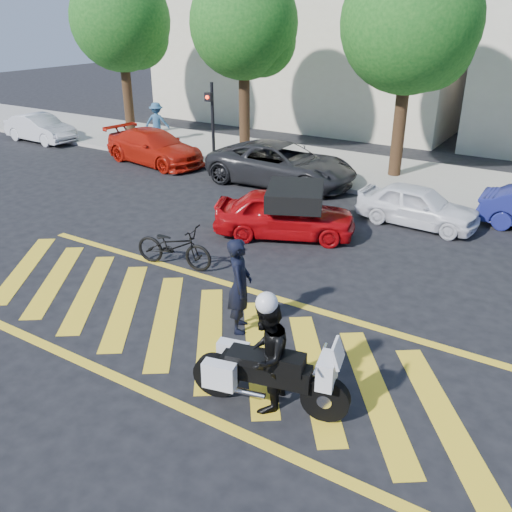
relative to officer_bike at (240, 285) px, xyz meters
The scene contains 18 objects.
ground 1.37m from the officer_bike, 150.82° to the right, with size 90.00×90.00×0.00m, color black.
sidewalk 11.58m from the officer_bike, 94.32° to the left, with size 60.00×5.00×0.15m, color #9E998E.
crosswalk 1.39m from the officer_bike, 151.86° to the right, with size 12.33×4.00×0.01m.
building_left 22.72m from the officer_bike, 113.38° to the left, with size 16.00×8.00×10.00m, color beige.
tree_far_left 18.43m from the officer_bike, 139.88° to the left, with size 4.40×4.40×7.41m.
tree_left 14.24m from the officer_bike, 122.02° to the left, with size 4.20×4.20×7.26m.
tree_center 12.32m from the officer_bike, 93.66° to the left, with size 4.60×4.60×7.56m.
signal_pole 11.87m from the officer_bike, 128.54° to the left, with size 0.28×0.43×3.20m.
officer_bike is the anchor object (origin of this frame).
bicycle 3.29m from the officer_bike, 152.30° to the left, with size 0.69×1.98×1.04m, color black.
police_motorcycle 2.31m from the officer_bike, 46.22° to the right, with size 2.47×1.05×1.10m.
officer_moto 2.27m from the officer_bike, 46.39° to the right, with size 0.89×0.70×1.84m, color black.
red_convertible 4.86m from the officer_bike, 109.01° to the left, with size 1.52×3.77×1.28m, color #B3080C.
parked_far_left 18.99m from the officer_bike, 152.68° to the left, with size 1.32×3.78×1.25m, color silver.
parked_left 12.95m from the officer_bike, 138.70° to the left, with size 1.84×4.54×1.32m, color #B1170A.
parked_mid_left 9.59m from the officer_bike, 114.69° to the left, with size 2.42×5.25×1.46m, color black.
parked_mid_right 7.42m from the officer_bike, 80.60° to the left, with size 1.38×3.42×1.17m, color white.
pedestrian_left 16.34m from the officer_bike, 136.72° to the left, with size 1.11×0.64×1.72m, color #2E577E.
Camera 1 is at (5.87, -6.97, 5.65)m, focal length 38.00 mm.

